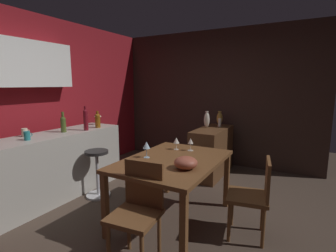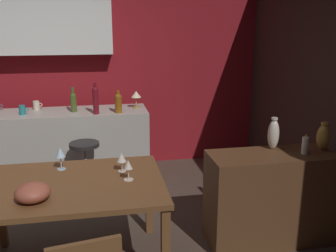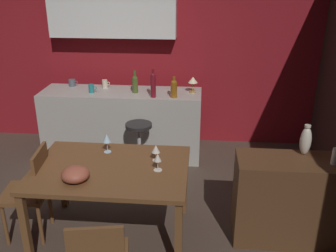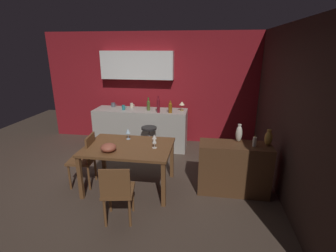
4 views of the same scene
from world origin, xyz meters
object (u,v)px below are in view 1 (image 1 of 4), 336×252
dining_table (173,166)px  wine_bottle_ruby (86,119)px  wine_bottle_amber (98,120)px  cup_teal (27,136)px  chair_near_window (138,208)px  pillar_candle_tall (220,122)px  bar_stool (97,172)px  sideboard_cabinet (212,152)px  wine_bottle_olive (63,123)px  wine_glass_right (176,141)px  cup_cream (25,132)px  chair_by_doorway (254,194)px  wine_glass_center (146,146)px  vase_ceramic_ivory (207,120)px  fruit_bowl (186,163)px  wine_glass_left (191,142)px  vase_brass (220,118)px  counter_lamp (98,115)px

dining_table → wine_bottle_ruby: (0.19, 1.55, 0.41)m
wine_bottle_amber → cup_teal: (-1.08, 0.11, -0.07)m
dining_table → chair_near_window: size_ratio=1.55×
pillar_candle_tall → bar_stool: bearing=148.7°
sideboard_cabinet → bar_stool: 1.96m
bar_stool → wine_bottle_olive: (-0.12, 0.49, 0.67)m
chair_near_window → wine_bottle_ruby: bearing=59.6°
wine_glass_right → cup_cream: bearing=117.2°
cup_teal → pillar_candle_tall: bearing=-31.8°
dining_table → chair_by_doorway: (0.11, -0.87, -0.19)m
cup_cream → cup_teal: (-0.12, -0.24, 0.00)m
wine_glass_center → vase_ceramic_ivory: (1.82, -0.05, 0.08)m
chair_near_window → fruit_bowl: size_ratio=3.80×
wine_glass_center → vase_ceramic_ivory: 1.83m
wine_glass_center → wine_bottle_olive: size_ratio=0.64×
wine_bottle_olive → chair_near_window: bearing=-111.1°
chair_by_doorway → wine_glass_left: size_ratio=5.26×
chair_near_window → cup_cream: cup_cream is taller
bar_stool → wine_bottle_amber: wine_bottle_amber is taller
dining_table → wine_bottle_amber: (0.45, 1.57, 0.36)m
wine_glass_left → wine_bottle_amber: (0.02, 1.59, 0.17)m
wine_glass_right → fruit_bowl: 0.75m
wine_bottle_ruby → wine_glass_center: bearing=-102.9°
wine_glass_left → vase_ceramic_ivory: size_ratio=0.56×
wine_glass_center → wine_bottle_olive: wine_bottle_olive is taller
dining_table → pillar_candle_tall: size_ratio=7.97×
wine_bottle_olive → cup_teal: wine_bottle_olive is taller
fruit_bowl → cup_teal: bearing=101.6°
dining_table → wine_glass_center: (-0.09, 0.29, 0.22)m
dining_table → cup_cream: 2.00m
dining_table → wine_bottle_amber: 1.67m
fruit_bowl → cup_cream: size_ratio=2.18×
fruit_bowl → vase_ceramic_ivory: 2.03m
wine_glass_left → wine_bottle_amber: 1.60m
chair_near_window → vase_brass: (2.89, 0.19, 0.44)m
wine_glass_right → wine_bottle_ruby: size_ratio=0.44×
bar_stool → wine_bottle_olive: 0.84m
sideboard_cabinet → cup_cream: cup_cream is taller
vase_ceramic_ivory → cup_teal: bearing=148.8°
chair_near_window → wine_glass_left: 1.23m
sideboard_cabinet → wine_glass_center: (-1.77, 0.17, 0.47)m
counter_lamp → chair_by_doorway: bearing=-102.0°
dining_table → cup_cream: size_ratio=12.84×
dining_table → vase_ceramic_ivory: size_ratio=4.83×
chair_by_doorway → vase_brass: size_ratio=3.36×
sideboard_cabinet → pillar_candle_tall: size_ratio=6.33×
cup_cream → counter_lamp: 1.20m
dining_table → counter_lamp: counter_lamp is taller
wine_bottle_olive → wine_glass_right: bearing=-73.7°
fruit_bowl → wine_bottle_ruby: (0.42, 1.81, 0.27)m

